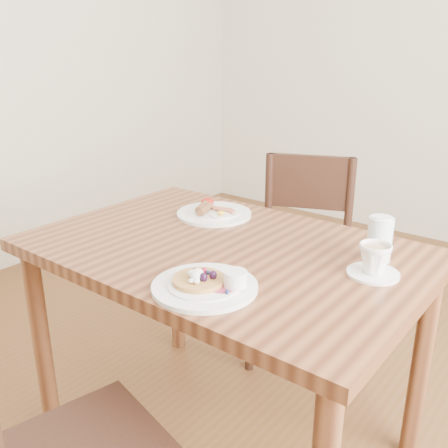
% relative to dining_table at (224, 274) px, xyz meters
% --- Properties ---
extents(ground, '(5.00, 5.00, 0.00)m').
position_rel_dining_table_xyz_m(ground, '(0.00, 0.00, -0.65)').
color(ground, brown).
rests_on(ground, ground).
extents(dining_table, '(1.20, 0.80, 0.75)m').
position_rel_dining_table_xyz_m(dining_table, '(0.00, 0.00, 0.00)').
color(dining_table, brown).
rests_on(dining_table, ground).
extents(chair_far, '(0.55, 0.55, 0.88)m').
position_rel_dining_table_xyz_m(chair_far, '(-0.10, 0.68, -0.16)').
color(chair_far, black).
rests_on(chair_far, ground).
extents(pancake_plate, '(0.27, 0.27, 0.06)m').
position_rel_dining_table_xyz_m(pancake_plate, '(0.15, -0.26, 0.11)').
color(pancake_plate, white).
rests_on(pancake_plate, dining_table).
extents(breakfast_plate, '(0.27, 0.27, 0.04)m').
position_rel_dining_table_xyz_m(breakfast_plate, '(-0.21, 0.21, 0.11)').
color(breakfast_plate, white).
rests_on(breakfast_plate, dining_table).
extents(teacup_saucer, '(0.14, 0.14, 0.09)m').
position_rel_dining_table_xyz_m(teacup_saucer, '(0.44, 0.08, 0.14)').
color(teacup_saucer, white).
rests_on(teacup_saucer, dining_table).
extents(water_glass, '(0.07, 0.07, 0.13)m').
position_rel_dining_table_xyz_m(water_glass, '(0.42, 0.18, 0.16)').
color(water_glass, silver).
rests_on(water_glass, dining_table).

